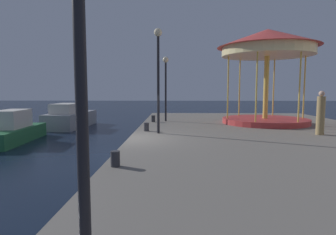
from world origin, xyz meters
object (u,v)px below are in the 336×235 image
carousel (267,53)px  bollard_south (146,127)px  bollard_north (153,119)px  bollard_center (115,159)px  motorboat_grey (70,118)px  person_mid_promenade (321,114)px  lamp_post_mid_promenade (158,63)px  lamp_post_far_end (166,77)px  motorboat_green (13,130)px

carousel → bollard_south: carousel is taller
bollard_north → carousel: bearing=-5.1°
bollard_south → bollard_north: (0.03, 3.83, 0.00)m
bollard_center → motorboat_grey: bearing=114.7°
carousel → person_mid_promenade: (1.07, -4.13, -3.14)m
lamp_post_mid_promenade → lamp_post_far_end: 4.96m
bollard_south → person_mid_promenade: bearing=-6.6°
bollard_north → motorboat_green: bearing=-160.6°
motorboat_green → carousel: 14.58m
lamp_post_far_end → carousel: bearing=-10.3°
bollard_center → bollard_north: bearing=88.8°
bollard_south → bollard_north: size_ratio=1.00×
bollard_center → person_mid_promenade: (7.87, 5.31, 0.70)m
lamp_post_mid_promenade → bollard_north: (-0.57, 4.48, -2.94)m
carousel → lamp_post_mid_promenade: bearing=-147.1°
motorboat_grey → motorboat_green: 6.01m
bollard_south → person_mid_promenade: size_ratio=0.21×
lamp_post_mid_promenade → motorboat_green: bearing=166.1°
motorboat_grey → bollard_south: motorboat_grey is taller
motorboat_green → bollard_center: 10.27m
lamp_post_mid_promenade → bollard_north: size_ratio=11.58×
lamp_post_mid_promenade → motorboat_grey: bearing=131.4°
motorboat_green → bollard_north: (7.24, 2.54, 0.38)m
carousel → lamp_post_far_end: 6.07m
bollard_center → carousel: bearing=54.2°
motorboat_grey → person_mid_promenade: (14.03, -8.12, 1.01)m
bollard_north → bollard_south: bearing=-90.5°
lamp_post_far_end → bollard_south: bearing=-100.3°
bollard_north → person_mid_promenade: bearing=-31.7°
lamp_post_far_end → bollard_center: (-0.96, -10.49, -2.55)m
lamp_post_mid_promenade → lamp_post_far_end: bearing=88.0°
carousel → bollard_north: 7.64m
motorboat_grey → lamp_post_mid_promenade: size_ratio=1.13×
motorboat_green → lamp_post_mid_promenade: 8.70m
motorboat_grey → bollard_south: (6.35, -7.23, 0.31)m
carousel → bollard_north: bearing=174.9°
lamp_post_far_end → bollard_north: (-0.75, -0.47, -2.55)m
motorboat_green → bollard_south: 7.33m
motorboat_grey → motorboat_green: bearing=-98.2°
lamp_post_far_end → person_mid_promenade: (6.90, -5.19, -1.85)m
bollard_center → motorboat_green: bearing=133.2°
motorboat_grey → lamp_post_far_end: (7.13, -2.93, 2.86)m
carousel → bollard_south: (-6.62, -3.24, -3.83)m
bollard_south → carousel: bearing=26.1°
motorboat_grey → lamp_post_mid_promenade: (6.95, -7.88, 3.24)m
carousel → bollard_north: size_ratio=14.18×
person_mid_promenade → bollard_center: bearing=-146.0°
bollard_south → person_mid_promenade: person_mid_promenade is taller
motorboat_grey → lamp_post_mid_promenade: bearing=-48.6°
bollard_north → person_mid_promenade: 9.02m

